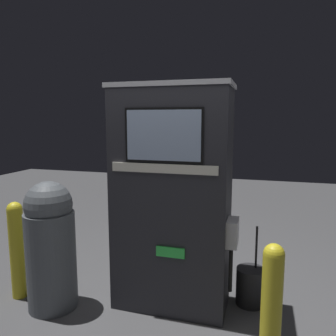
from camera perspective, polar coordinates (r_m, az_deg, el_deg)
The scene contains 6 objects.
ground_plane at distance 3.11m, azimuth -0.72°, elevation -24.63°, with size 14.00×14.00×0.00m, color #4C4C4F.
gas_pump at distance 2.93m, azimuth 0.73°, elevation -5.27°, with size 1.11×0.54×2.00m.
safety_bollard at distance 2.47m, azimuth 17.58°, elevation -21.73°, with size 0.14×0.14×0.90m.
trash_bin at distance 3.18m, azimuth -19.78°, elevation -12.34°, with size 0.44×0.44×1.17m.
safety_bollard_far at distance 3.51m, azimuth -24.79°, elevation -12.44°, with size 0.14×0.14×0.94m.
squeegee_bucket at distance 3.30m, azimuth 14.16°, elevation -19.29°, with size 0.26×0.26×0.77m.
Camera 1 is at (0.77, -2.49, 1.70)m, focal length 35.00 mm.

